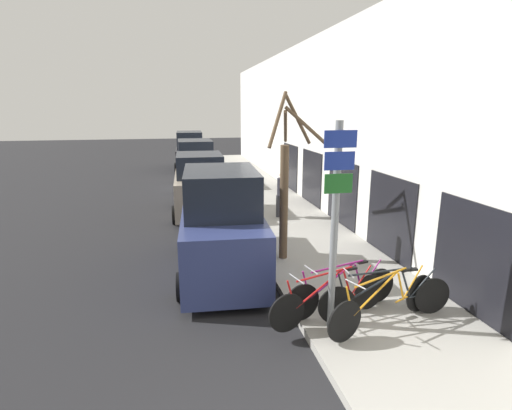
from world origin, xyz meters
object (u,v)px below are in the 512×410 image
Objects in this scene: bicycle_2 at (330,299)px; bicycle_0 at (385,303)px; parked_car_1 at (200,187)px; bicycle_1 at (386,297)px; street_tree at (286,184)px; parked_car_0 at (221,227)px; signpost at (335,219)px; parked_car_2 at (195,166)px; pedestrian_near at (282,191)px; bicycle_3 at (342,291)px; parked_car_3 at (190,153)px.

bicycle_0 is at bearing -128.05° from bicycle_2.
parked_car_1 is at bearing -4.17° from bicycle_0.
parked_car_1 is (-2.74, 8.67, 0.48)m from bicycle_1.
bicycle_0 is 3.93m from street_tree.
parked_car_0 is 1.09× the size of parked_car_1.
signpost is at bearing 90.87° from bicycle_1.
bicycle_2 is 13.87m from parked_car_2.
pedestrian_near is at bearing -69.20° from parked_car_2.
signpost is 1.63m from bicycle_3.
parked_car_1 is at bearing -3.33° from bicycle_2.
bicycle_3 is at bearing -74.19° from parked_car_1.
pedestrian_near is at bearing -17.62° from bicycle_3.
parked_car_1 reaches higher than bicycle_0.
parked_car_1 is at bearing 2.04° from bicycle_3.
parked_car_1 reaches higher than bicycle_1.
parked_car_0 is (-2.61, 3.03, 0.57)m from bicycle_1.
bicycle_2 is at bearing -82.31° from pedestrian_near.
pedestrian_near is (-0.01, 7.10, 0.50)m from bicycle_1.
pedestrian_near is 4.01m from street_tree.
bicycle_3 is (-0.52, 0.63, -0.01)m from bicycle_0.
signpost is 1.78m from bicycle_0.
parked_car_3 is 3.00× the size of pedestrian_near.
bicycle_2 is at bearing 72.99° from signpost.
parked_car_0 is at bearing 117.21° from signpost.
bicycle_2 is (-1.00, 0.15, -0.00)m from bicycle_1.
parked_car_0 is (-1.95, 2.61, 0.58)m from bicycle_3.
street_tree is (0.04, 3.18, 1.50)m from bicycle_2.
parked_car_2 is at bearing 126.67° from pedestrian_near.
parked_car_0 is 0.97× the size of parked_car_3.
parked_car_2 is at bearing 93.47° from parked_car_0.
bicycle_2 is at bearing -76.80° from parked_car_1.
parked_car_0 is 1.12× the size of street_tree.
signpost reaches higher than parked_car_3.
parked_car_1 is (-2.08, 8.26, 0.48)m from bicycle_3.
bicycle_1 is at bearing -80.72° from parked_car_3.
bicycle_0 is 0.97× the size of bicycle_1.
parked_car_2 is (-1.62, 13.77, 0.50)m from bicycle_2.
parked_car_2 is (-1.96, 13.51, 0.50)m from bicycle_3.
parked_car_3 is (-1.59, 20.05, -1.00)m from signpost.
parked_car_2 is at bearing -88.04° from parked_car_3.
parked_car_2 is (-0.01, 10.89, -0.08)m from parked_car_0.
parked_car_0 is at bearing 24.64° from bicycle_3.
bicycle_1 is 4.04m from parked_car_0.
bicycle_2 is at bearing 46.33° from bicycle_0.
bicycle_0 is 0.94m from bicycle_2.
bicycle_0 is 1.02× the size of bicycle_2.
parked_car_0 reaches higher than parked_car_3.
street_tree reaches higher than bicycle_0.
parked_car_3 is at bearing -10.16° from bicycle_2.
parked_car_0 reaches higher than bicycle_0.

